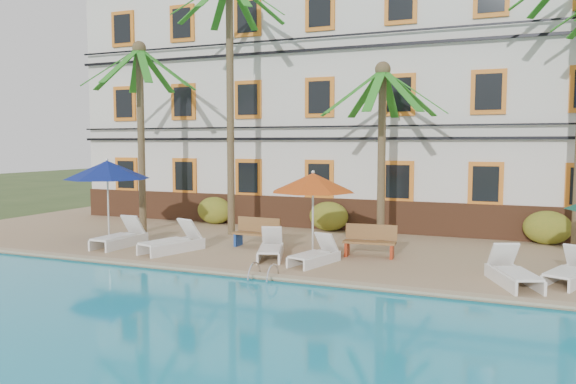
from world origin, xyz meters
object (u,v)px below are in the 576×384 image
at_px(pool_ladder, 263,278).
at_px(palm_c, 382,125).
at_px(lounger_b, 173,242).
at_px(lounger_d, 315,254).
at_px(umbrella_red, 313,183).
at_px(bench_right, 370,240).
at_px(lounger_e, 513,272).
at_px(umbrella_blue, 107,170).
at_px(lounger_f, 570,272).
at_px(palm_a, 140,109).
at_px(palm_b, 230,70).
at_px(bench_left, 257,232).
at_px(lounger_c, 271,248).
at_px(lounger_a, 120,237).

bearing_deg(pool_ladder, palm_c, 74.35).
height_order(lounger_b, lounger_d, lounger_b).
xyz_separation_m(umbrella_red, bench_right, (1.58, 0.49, -1.66)).
bearing_deg(lounger_d, lounger_e, -4.34).
bearing_deg(umbrella_blue, bench_right, 5.21).
bearing_deg(lounger_f, palm_a, 169.29).
relative_size(umbrella_blue, bench_right, 1.81).
height_order(palm_a, pool_ladder, palm_a).
bearing_deg(lounger_e, lounger_b, 177.78).
bearing_deg(umbrella_blue, lounger_b, -14.23).
distance_m(umbrella_blue, pool_ladder, 7.85).
xyz_separation_m(palm_a, palm_b, (3.36, 0.66, 1.33)).
height_order(palm_c, bench_right, palm_c).
relative_size(bench_left, bench_right, 0.99).
bearing_deg(lounger_f, palm_b, 162.78).
bearing_deg(palm_a, lounger_c, -22.49).
xyz_separation_m(umbrella_blue, lounger_f, (13.84, -0.50, -2.10)).
bearing_deg(palm_a, lounger_b, -41.80).
height_order(lounger_a, lounger_f, lounger_a).
distance_m(palm_b, lounger_c, 7.15).
relative_size(palm_c, lounger_e, 2.88).
xyz_separation_m(lounger_c, lounger_e, (6.45, -0.66, 0.02)).
height_order(lounger_e, lounger_f, lounger_e).
height_order(bench_left, bench_right, same).
xyz_separation_m(palm_c, lounger_d, (-0.94, -3.73, -3.60)).
distance_m(umbrella_blue, lounger_a, 2.38).
relative_size(lounger_f, pool_ladder, 2.60).
xyz_separation_m(bench_right, pool_ladder, (-1.77, -3.52, -0.47)).
height_order(palm_b, bench_right, palm_b).
bearing_deg(palm_c, lounger_b, -145.83).
bearing_deg(lounger_e, lounger_d, 175.66).
bearing_deg(pool_ladder, lounger_a, 160.87).
xyz_separation_m(palm_c, lounger_a, (-7.57, -3.61, -3.55)).
distance_m(lounger_d, bench_left, 3.04).
xyz_separation_m(palm_a, umbrella_red, (7.38, -1.85, -2.39)).
bearing_deg(palm_b, lounger_d, -38.68).
height_order(umbrella_blue, bench_right, umbrella_blue).
bearing_deg(palm_b, pool_ladder, -55.33).
relative_size(lounger_a, lounger_c, 1.05).
distance_m(lounger_e, bench_left, 7.81).
bearing_deg(umbrella_red, palm_b, 148.05).
distance_m(palm_a, umbrella_blue, 3.05).
bearing_deg(pool_ladder, lounger_c, 109.78).
height_order(umbrella_blue, pool_ladder, umbrella_blue).
bearing_deg(lounger_a, lounger_c, 1.76).
xyz_separation_m(lounger_a, lounger_b, (2.07, -0.13, 0.01)).
height_order(palm_b, umbrella_blue, palm_b).
xyz_separation_m(umbrella_blue, pool_ladder, (6.96, -2.72, -2.38)).
bearing_deg(lounger_d, palm_c, 75.78).
bearing_deg(pool_ladder, bench_right, 63.25).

